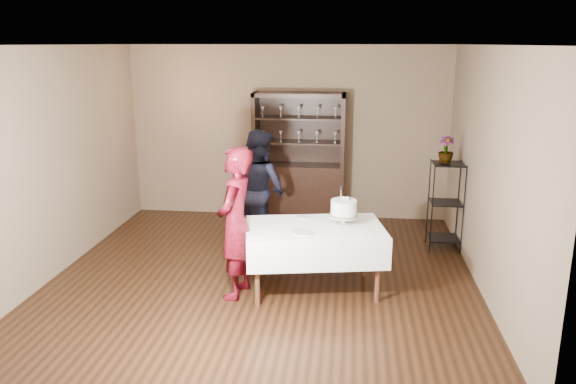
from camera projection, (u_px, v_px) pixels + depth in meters
name	position (u px, v px, depth m)	size (l,w,h in m)	color
floor	(264.00, 275.00, 6.79)	(5.00, 5.00, 0.00)	black
ceiling	(262.00, 45.00, 6.09)	(5.00, 5.00, 0.00)	silver
back_wall	(288.00, 133.00, 8.84)	(5.00, 0.02, 2.70)	brown
wall_left	(57.00, 161.00, 6.72)	(0.02, 5.00, 2.70)	brown
wall_right	(488.00, 172.00, 6.16)	(0.02, 5.00, 2.70)	brown
china_hutch	(299.00, 179.00, 8.75)	(1.40, 0.48, 2.00)	black
plant_etagere	(446.00, 202.00, 7.52)	(0.42, 0.42, 1.20)	black
cake_table	(315.00, 242.00, 6.24)	(1.66, 1.19, 0.76)	white
woman	(236.00, 223.00, 6.06)	(0.61, 0.40, 1.67)	#310408
man	(260.00, 189.00, 7.53)	(0.79, 0.62, 1.63)	black
cake	(344.00, 209.00, 6.23)	(0.33, 0.33, 0.44)	beige
plate_near	(302.00, 232.00, 5.98)	(0.22, 0.22, 0.01)	beige
plate_far	(303.00, 217.00, 6.52)	(0.16, 0.16, 0.01)	beige
potted_plant	(446.00, 150.00, 7.37)	(0.20, 0.20, 0.35)	#4E7537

